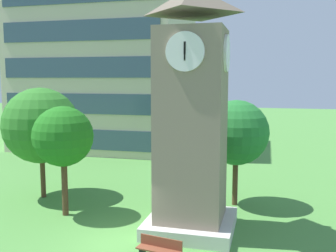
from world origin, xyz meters
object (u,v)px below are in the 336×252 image
Objects in this scene: clock_tower at (192,125)px; tree_streetside at (41,125)px; tree_near_tower at (236,133)px; park_bench at (159,249)px; tree_by_building at (63,137)px.

tree_streetside is (-9.53, 2.77, -0.64)m from clock_tower.
tree_streetside is 11.31m from tree_near_tower.
clock_tower reaches higher than tree_streetside.
park_bench is 8.65m from tree_near_tower.
clock_tower reaches higher than tree_by_building.
tree_by_building reaches higher than park_bench.
park_bench is at bearing -34.29° from tree_streetside.
clock_tower is at bearing -2.81° from tree_by_building.
clock_tower is at bearing -16.19° from tree_streetside.
tree_streetside reaches higher than park_bench.
tree_streetside is at bearing 163.81° from clock_tower.
tree_streetside is 1.15× the size of tree_by_building.
park_bench is at bearing -106.89° from tree_near_tower.
tree_by_building is at bearing 177.19° from clock_tower.
clock_tower is 6.77m from tree_by_building.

